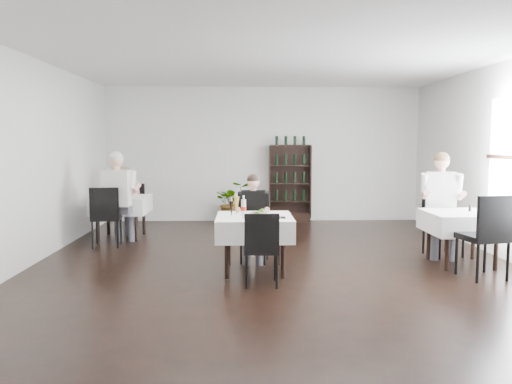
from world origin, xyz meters
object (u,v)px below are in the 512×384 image
potted_tree (234,202)px  diner_main (253,211)px  main_table (254,227)px  wine_shelf (290,184)px

potted_tree → diner_main: bearing=-84.5°
potted_tree → diner_main: 3.64m
potted_tree → main_table: bearing=-85.3°
potted_tree → diner_main: diner_main is taller
potted_tree → diner_main: size_ratio=0.70×
main_table → potted_tree: (-0.35, 4.20, -0.16)m
potted_tree → wine_shelf: bearing=5.2°
wine_shelf → diner_main: size_ratio=1.34×
wine_shelf → potted_tree: bearing=-174.8°
wine_shelf → potted_tree: size_ratio=1.90×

